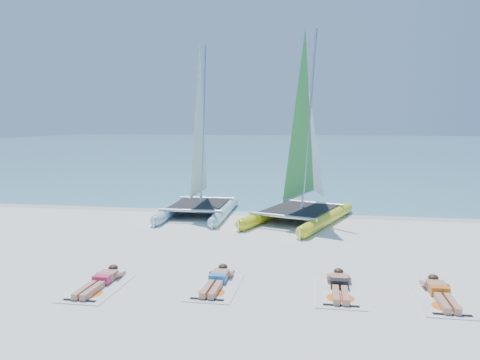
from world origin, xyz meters
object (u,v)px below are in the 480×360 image
object	(u,v)px
sunbather_b	(217,279)
towel_c	(340,292)
catamaran_blue	(199,162)
sunbather_d	(440,292)
towel_b	(215,287)
sunbather_a	(101,280)
catamaran_yellow	(305,157)
sunbather_c	(339,284)
towel_d	(442,300)
towel_a	(97,288)

from	to	relation	value
sunbather_b	towel_c	bearing A→B (deg)	-1.34
catamaran_blue	sunbather_b	size ratio (longest dim) A/B	3.97
sunbather_d	sunbather_b	bearing A→B (deg)	-179.57
catamaran_blue	towel_b	size ratio (longest dim) A/B	3.71
catamaran_blue	sunbather_d	xyz separation A→B (m)	(7.07, -7.64, -1.93)
sunbather_a	towel_b	world-z (taller)	sunbather_a
catamaran_blue	sunbather_b	bearing A→B (deg)	-74.06
catamaran_yellow	sunbather_c	xyz separation A→B (m)	(1.01, -7.38, -2.17)
sunbather_b	sunbather_d	distance (m)	4.66
towel_d	towel_b	bearing A→B (deg)	-179.57
sunbather_a	towel_b	size ratio (longest dim) A/B	0.93
catamaran_blue	towel_d	distance (m)	10.74
towel_a	sunbather_d	xyz separation A→B (m)	(7.16, 0.72, 0.11)
sunbather_c	catamaran_yellow	bearing A→B (deg)	97.77
catamaran_yellow	sunbather_d	size ratio (longest dim) A/B	4.21
sunbather_c	sunbather_d	xyz separation A→B (m)	(2.01, -0.10, 0.00)
sunbather_d	towel_d	bearing A→B (deg)	-90.00
sunbather_c	towel_d	size ratio (longest dim) A/B	0.93
catamaran_yellow	sunbather_b	world-z (taller)	catamaran_yellow
towel_b	sunbather_b	size ratio (longest dim) A/B	1.07
catamaran_yellow	towel_d	size ratio (longest dim) A/B	3.93
towel_d	sunbather_d	world-z (taller)	sunbather_d
catamaran_yellow	sunbather_a	world-z (taller)	catamaran_yellow
sunbather_c	towel_a	bearing A→B (deg)	-170.95
towel_b	towel_d	xyz separation A→B (m)	(4.66, 0.03, 0.00)
catamaran_yellow	towel_d	world-z (taller)	catamaran_yellow
sunbather_b	catamaran_blue	bearing A→B (deg)	107.43
catamaran_blue	sunbather_c	bearing A→B (deg)	-57.66
towel_c	sunbather_b	bearing A→B (deg)	178.66
sunbather_a	towel_c	size ratio (longest dim) A/B	0.93
catamaran_yellow	towel_c	distance (m)	7.97
catamaran_yellow	towel_c	xyz separation A→B (m)	(1.01, -7.58, -2.28)
towel_d	towel_a	bearing A→B (deg)	-175.75
towel_c	sunbather_c	size ratio (longest dim) A/B	1.07
sunbather_c	sunbather_a	bearing A→B (deg)	-173.05
sunbather_b	towel_c	world-z (taller)	sunbather_b
sunbather_a	sunbather_c	xyz separation A→B (m)	(5.14, 0.63, 0.00)
catamaran_blue	sunbather_d	bearing A→B (deg)	-48.72
catamaran_yellow	sunbather_b	distance (m)	7.99
sunbather_d	catamaran_blue	bearing A→B (deg)	132.77
sunbather_b	towel_d	xyz separation A→B (m)	(4.66, -0.16, -0.11)
sunbather_a	towel_c	distance (m)	5.16
towel_b	sunbather_b	distance (m)	0.22
towel_b	sunbather_c	xyz separation A→B (m)	(2.65, 0.32, 0.11)
towel_b	towel_a	bearing A→B (deg)	-168.75
sunbather_b	sunbather_d	xyz separation A→B (m)	(4.66, 0.03, 0.00)
catamaran_blue	towel_c	size ratio (longest dim) A/B	3.71
sunbather_a	sunbather_d	world-z (taller)	same
sunbather_a	sunbather_b	bearing A→B (deg)	11.25
sunbather_c	towel_d	xyz separation A→B (m)	(2.01, -0.29, -0.11)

